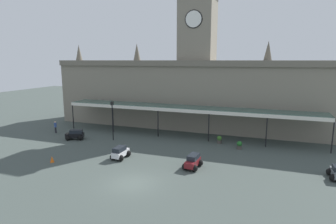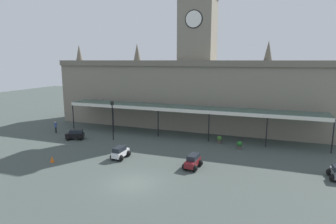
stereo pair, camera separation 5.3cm
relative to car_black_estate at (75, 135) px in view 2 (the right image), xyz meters
The scene contains 11 objects.
ground_plane 15.94m from the car_black_estate, 35.74° to the right, with size 140.00×140.00×0.00m, color #404A46.
station_building 18.41m from the car_black_estate, 42.95° to the left, with size 43.40×7.29×19.89m.
entrance_canopy 14.70m from the car_black_estate, 25.52° to the left, with size 34.14×3.26×4.01m.
car_black_estate is the anchor object (origin of this frame).
car_maroon_estate 17.28m from the car_black_estate, 14.44° to the right, with size 1.68×2.32×1.27m.
car_white_estate 9.96m from the car_black_estate, 25.61° to the right, with size 1.56×2.26×1.27m.
pedestrian_beside_cars 5.07m from the car_black_estate, 158.75° to the left, with size 0.35×0.34×1.67m.
victorian_lamppost 5.60m from the car_black_estate, 15.63° to the left, with size 0.30×0.30×5.08m.
traffic_cone 8.24m from the car_black_estate, 67.75° to the right, with size 0.40×0.40×0.62m, color orange.
planter_near_kerb 20.52m from the car_black_estate, ahead, with size 0.60×0.60×0.96m.
planter_forecourt_centre 18.32m from the car_black_estate, 14.19° to the left, with size 0.60×0.60×0.96m.
Camera 2 is at (10.15, -19.49, 10.04)m, focal length 30.02 mm.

